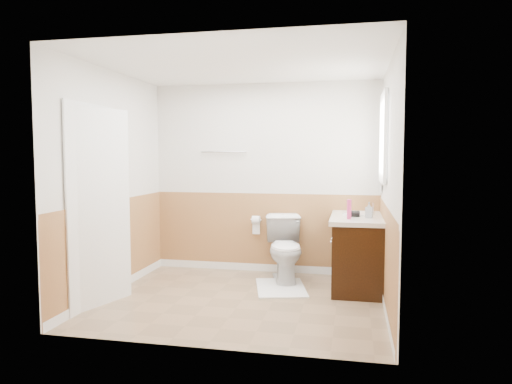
% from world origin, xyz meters
% --- Properties ---
extents(floor, '(3.00, 3.00, 0.00)m').
position_xyz_m(floor, '(0.00, 0.00, 0.00)').
color(floor, '#8C7051').
rests_on(floor, ground).
extents(ceiling, '(3.00, 3.00, 0.00)m').
position_xyz_m(ceiling, '(0.00, 0.00, 2.50)').
color(ceiling, white).
rests_on(ceiling, floor).
extents(wall_back, '(3.00, 0.00, 3.00)m').
position_xyz_m(wall_back, '(0.00, 1.30, 1.25)').
color(wall_back, silver).
rests_on(wall_back, floor).
extents(wall_front, '(3.00, 0.00, 3.00)m').
position_xyz_m(wall_front, '(0.00, -1.30, 1.25)').
color(wall_front, silver).
rests_on(wall_front, floor).
extents(wall_left, '(0.00, 3.00, 3.00)m').
position_xyz_m(wall_left, '(-1.50, 0.00, 1.25)').
color(wall_left, silver).
rests_on(wall_left, floor).
extents(wall_right, '(0.00, 3.00, 3.00)m').
position_xyz_m(wall_right, '(1.50, 0.00, 1.25)').
color(wall_right, silver).
rests_on(wall_right, floor).
extents(wainscot_back, '(3.00, 0.00, 3.00)m').
position_xyz_m(wainscot_back, '(0.00, 1.29, 0.50)').
color(wainscot_back, '#A97243').
rests_on(wainscot_back, floor).
extents(wainscot_front, '(3.00, 0.00, 3.00)m').
position_xyz_m(wainscot_front, '(0.00, -1.29, 0.50)').
color(wainscot_front, '#A97243').
rests_on(wainscot_front, floor).
extents(wainscot_left, '(0.00, 2.60, 2.60)m').
position_xyz_m(wainscot_left, '(-1.49, 0.00, 0.50)').
color(wainscot_left, '#A97243').
rests_on(wainscot_left, floor).
extents(wainscot_right, '(0.00, 2.60, 2.60)m').
position_xyz_m(wainscot_right, '(1.49, 0.00, 0.50)').
color(wainscot_right, '#A97243').
rests_on(wainscot_right, floor).
extents(toilet, '(0.62, 0.87, 0.80)m').
position_xyz_m(toilet, '(0.34, 0.87, 0.40)').
color(toilet, white).
rests_on(toilet, floor).
extents(bath_mat, '(0.72, 0.91, 0.02)m').
position_xyz_m(bath_mat, '(0.34, 0.51, 0.01)').
color(bath_mat, white).
rests_on(bath_mat, floor).
extents(vanity_cabinet, '(0.55, 1.10, 0.80)m').
position_xyz_m(vanity_cabinet, '(1.21, 0.74, 0.40)').
color(vanity_cabinet, black).
rests_on(vanity_cabinet, floor).
extents(vanity_knob_left, '(0.03, 0.03, 0.03)m').
position_xyz_m(vanity_knob_left, '(0.91, 0.64, 0.55)').
color(vanity_knob_left, silver).
rests_on(vanity_knob_left, vanity_cabinet).
extents(vanity_knob_right, '(0.03, 0.03, 0.03)m').
position_xyz_m(vanity_knob_right, '(0.91, 0.84, 0.55)').
color(vanity_knob_right, silver).
rests_on(vanity_knob_right, vanity_cabinet).
extents(countertop, '(0.60, 1.15, 0.05)m').
position_xyz_m(countertop, '(1.20, 0.74, 0.83)').
color(countertop, beige).
rests_on(countertop, vanity_cabinet).
extents(sink_basin, '(0.36, 0.36, 0.02)m').
position_xyz_m(sink_basin, '(1.21, 0.89, 0.86)').
color(sink_basin, white).
rests_on(sink_basin, countertop).
extents(faucet, '(0.02, 0.02, 0.14)m').
position_xyz_m(faucet, '(1.39, 0.89, 0.92)').
color(faucet, silver).
rests_on(faucet, countertop).
extents(lotion_bottle, '(0.05, 0.05, 0.22)m').
position_xyz_m(lotion_bottle, '(1.11, 0.43, 0.96)').
color(lotion_bottle, '#C73374').
rests_on(lotion_bottle, countertop).
extents(soap_dispenser, '(0.09, 0.09, 0.18)m').
position_xyz_m(soap_dispenser, '(1.33, 0.60, 0.94)').
color(soap_dispenser, '#8A949C').
rests_on(soap_dispenser, countertop).
extents(hair_dryer_body, '(0.14, 0.07, 0.07)m').
position_xyz_m(hair_dryer_body, '(1.16, 0.65, 0.89)').
color(hair_dryer_body, black).
rests_on(hair_dryer_body, countertop).
extents(hair_dryer_handle, '(0.03, 0.03, 0.07)m').
position_xyz_m(hair_dryer_handle, '(1.13, 0.66, 0.86)').
color(hair_dryer_handle, black).
rests_on(hair_dryer_handle, countertop).
extents(mirror_panel, '(0.02, 0.35, 0.90)m').
position_xyz_m(mirror_panel, '(1.48, 1.10, 1.55)').
color(mirror_panel, silver).
rests_on(mirror_panel, wall_right).
extents(window_frame, '(0.04, 0.80, 1.00)m').
position_xyz_m(window_frame, '(1.47, 0.59, 1.75)').
color(window_frame, white).
rests_on(window_frame, wall_right).
extents(window_glass, '(0.01, 0.70, 0.90)m').
position_xyz_m(window_glass, '(1.49, 0.59, 1.75)').
color(window_glass, white).
rests_on(window_glass, wall_right).
extents(door, '(0.29, 0.78, 2.04)m').
position_xyz_m(door, '(-1.40, -0.45, 1.02)').
color(door, white).
rests_on(door, wall_left).
extents(door_frame, '(0.02, 0.92, 2.10)m').
position_xyz_m(door_frame, '(-1.48, -0.45, 1.03)').
color(door_frame, white).
rests_on(door_frame, wall_left).
extents(door_knob, '(0.06, 0.06, 0.06)m').
position_xyz_m(door_knob, '(-1.34, -0.12, 0.95)').
color(door_knob, silver).
rests_on(door_knob, door).
extents(towel_bar, '(0.62, 0.02, 0.02)m').
position_xyz_m(towel_bar, '(-0.55, 1.25, 1.60)').
color(towel_bar, silver).
rests_on(towel_bar, wall_back).
extents(tp_holder_bar, '(0.14, 0.02, 0.02)m').
position_xyz_m(tp_holder_bar, '(-0.10, 1.23, 0.70)').
color(tp_holder_bar, silver).
rests_on(tp_holder_bar, wall_back).
extents(tp_roll, '(0.10, 0.11, 0.11)m').
position_xyz_m(tp_roll, '(-0.10, 1.23, 0.70)').
color(tp_roll, white).
rests_on(tp_roll, tp_holder_bar).
extents(tp_sheet, '(0.10, 0.01, 0.16)m').
position_xyz_m(tp_sheet, '(-0.10, 1.23, 0.59)').
color(tp_sheet, white).
rests_on(tp_sheet, tp_roll).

